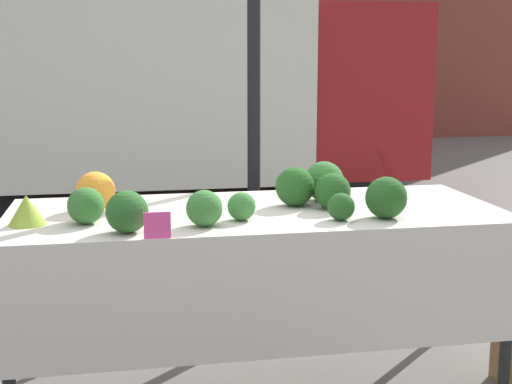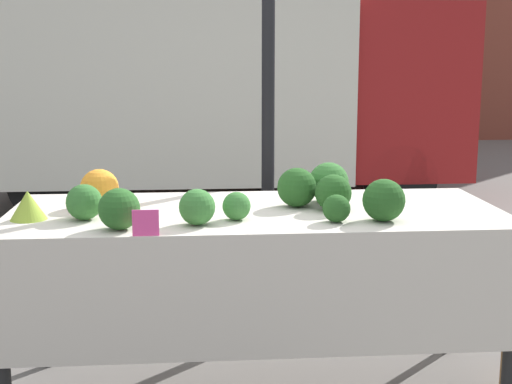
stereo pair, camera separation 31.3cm
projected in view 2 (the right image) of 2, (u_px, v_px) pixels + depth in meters
The scene contains 15 objects.
tent_pole at pixel (268, 83), 3.78m from camera, with size 0.07×0.07×2.80m.
parked_truck at pixel (201, 66), 7.58m from camera, with size 5.01×2.25×2.73m.
market_table at pixel (257, 236), 3.10m from camera, with size 2.17×0.89×0.87m.
orange_cauliflower at pixel (99, 188), 3.19m from camera, with size 0.17×0.17×0.17m.
romanesco_head at pixel (28, 205), 2.95m from camera, with size 0.15×0.15×0.12m.
broccoli_head_0 at pixel (119, 209), 2.77m from camera, with size 0.16×0.16×0.16m.
broccoli_head_1 at pixel (197, 207), 2.85m from camera, with size 0.15×0.15×0.15m.
broccoli_head_2 at pixel (237, 206), 2.94m from camera, with size 0.12×0.12×0.12m.
broccoli_head_3 at pixel (329, 182), 3.30m from camera, with size 0.19×0.19×0.19m.
broccoli_head_4 at pixel (297, 187), 3.19m from camera, with size 0.18×0.18×0.18m.
broccoli_head_5 at pixel (84, 202), 2.94m from camera, with size 0.15×0.15×0.15m.
broccoli_head_6 at pixel (336, 208), 2.90m from camera, with size 0.11×0.11×0.11m.
broccoli_head_7 at pixel (333, 193), 3.11m from camera, with size 0.16×0.16×0.16m.
broccoli_head_8 at pixel (384, 200), 2.91m from camera, with size 0.18×0.18×0.18m.
price_sign at pixel (146, 223), 2.68m from camera, with size 0.10×0.01×0.10m.
Camera 2 is at (-0.25, -3.07, 1.54)m, focal length 50.00 mm.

